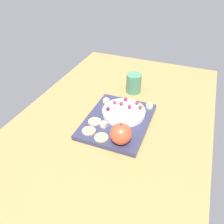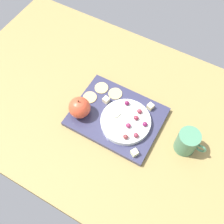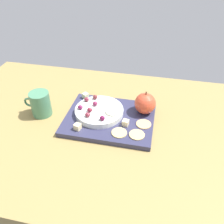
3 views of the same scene
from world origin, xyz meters
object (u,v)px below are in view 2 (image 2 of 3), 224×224
(cracker_0, at_px, (101,88))
(grape_2, at_px, (136,135))
(serving_dish, at_px, (126,122))
(grape_1, at_px, (128,126))
(cheese_cube_1, at_px, (134,153))
(cracker_1, at_px, (90,97))
(platter, at_px, (117,117))
(cheese_cube_0, at_px, (106,100))
(apple_slice_0, at_px, (115,112))
(apple_whole, at_px, (80,108))
(grape_5, at_px, (126,137))
(grape_3, at_px, (136,118))
(cup, at_px, (187,142))
(grape_4, at_px, (145,124))
(grape_6, at_px, (127,103))
(cracker_2, at_px, (115,94))
(cheese_cube_2, at_px, (150,106))
(grape_0, at_px, (140,111))

(cracker_0, relative_size, grape_2, 2.81)
(serving_dish, relative_size, grape_1, 9.63)
(cheese_cube_1, height_order, cracker_1, cheese_cube_1)
(platter, relative_size, grape_2, 17.24)
(cheese_cube_0, distance_m, grape_2, 0.19)
(platter, xyz_separation_m, serving_dish, (-0.04, 0.01, 0.02))
(apple_slice_0, bearing_deg, apple_whole, 25.31)
(cracker_1, bearing_deg, cracker_0, -105.40)
(grape_5, bearing_deg, grape_1, -74.18)
(grape_3, height_order, cup, cup)
(grape_1, relative_size, grape_4, 1.00)
(platter, relative_size, grape_6, 17.24)
(serving_dish, bearing_deg, grape_5, 117.61)
(apple_slice_0, height_order, cup, cup)
(cracker_2, bearing_deg, platter, 122.45)
(cheese_cube_2, xyz_separation_m, cup, (-0.17, 0.08, 0.02))
(grape_2, relative_size, apple_slice_0, 0.36)
(apple_whole, distance_m, cup, 0.40)
(cheese_cube_0, bearing_deg, grape_5, 142.60)
(grape_3, distance_m, apple_slice_0, 0.08)
(cracker_2, bearing_deg, cracker_0, 2.85)
(cracker_0, distance_m, cracker_1, 0.06)
(cracker_1, bearing_deg, apple_slice_0, 170.40)
(cheese_cube_1, relative_size, cheese_cube_2, 1.00)
(cheese_cube_0, bearing_deg, serving_dish, 157.17)
(cracker_0, bearing_deg, grape_2, 149.17)
(serving_dish, bearing_deg, cracker_2, -44.40)
(cracker_2, bearing_deg, grape_0, 162.05)
(apple_whole, relative_size, grape_5, 4.20)
(grape_1, bearing_deg, cup, -167.77)
(platter, height_order, grape_0, grape_0)
(cheese_cube_0, height_order, grape_1, grape_1)
(platter, height_order, serving_dish, serving_dish)
(cheese_cube_2, xyz_separation_m, grape_2, (-0.01, 0.14, 0.02))
(grape_5, height_order, cup, cup)
(grape_6, bearing_deg, cheese_cube_2, -152.51)
(grape_0, bearing_deg, apple_slice_0, 29.19)
(cheese_cube_2, xyz_separation_m, cracker_2, (0.15, 0.01, -0.01))
(cracker_1, xyz_separation_m, grape_3, (-0.20, 0.01, 0.03))
(cracker_1, xyz_separation_m, grape_4, (-0.24, 0.01, 0.03))
(cracker_0, bearing_deg, cracker_2, -177.15)
(cheese_cube_2, distance_m, grape_4, 0.09)
(grape_0, relative_size, grape_6, 1.00)
(grape_4, relative_size, cup, 0.18)
(cup, bearing_deg, grape_3, 0.89)
(cracker_1, bearing_deg, grape_1, 165.92)
(cheese_cube_2, relative_size, cracker_1, 0.40)
(serving_dish, relative_size, cracker_2, 3.43)
(apple_whole, distance_m, cracker_0, 0.14)
(cheese_cube_0, distance_m, cheese_cube_1, 0.23)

